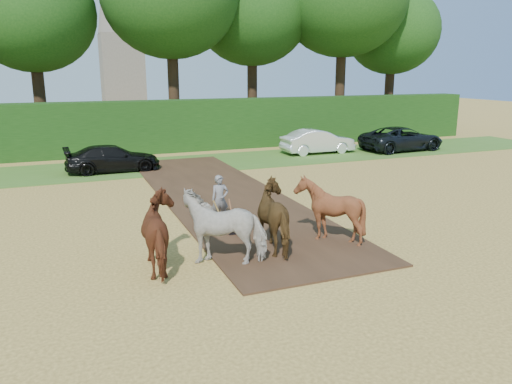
# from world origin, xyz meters

# --- Properties ---
(ground) EXTENTS (120.00, 120.00, 0.00)m
(ground) POSITION_xyz_m (0.00, 0.00, 0.00)
(ground) COLOR gold
(ground) RESTS_ON ground
(earth_strip) EXTENTS (4.50, 17.00, 0.05)m
(earth_strip) POSITION_xyz_m (1.50, 7.00, 0.03)
(earth_strip) COLOR #472D1C
(earth_strip) RESTS_ON ground
(grass_verge) EXTENTS (50.00, 5.00, 0.03)m
(grass_verge) POSITION_xyz_m (0.00, 14.00, 0.01)
(grass_verge) COLOR #38601E
(grass_verge) RESTS_ON ground
(hedgerow) EXTENTS (46.00, 1.60, 3.00)m
(hedgerow) POSITION_xyz_m (0.00, 18.50, 1.50)
(hedgerow) COLOR #14380F
(hedgerow) RESTS_ON ground
(plough_team) EXTENTS (6.03, 4.40, 1.85)m
(plough_team) POSITION_xyz_m (0.38, 0.88, 0.92)
(plough_team) COLOR maroon
(plough_team) RESTS_ON ground
(parked_cars) EXTENTS (35.80, 3.01, 1.43)m
(parked_cars) POSITION_xyz_m (2.17, 13.82, 0.69)
(parked_cars) COLOR #B8BCBF
(parked_cars) RESTS_ON ground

